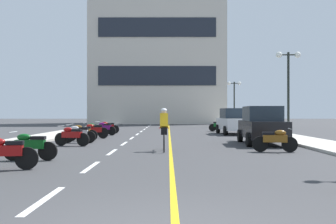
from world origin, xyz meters
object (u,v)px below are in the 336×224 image
motorcycle_5 (78,134)px  cyclist_rider (163,129)px  parked_car_near (261,125)px  motorcycle_1 (4,152)px  motorcycle_6 (81,132)px  motorcycle_4 (71,136)px  motorcycle_3 (275,140)px  motorcycle_11 (219,126)px  motorcycle_7 (93,131)px  motorcycle_10 (107,127)px  street_lamp_mid (288,74)px  motorcycle_2 (29,146)px  motorcycle_8 (94,130)px  parked_car_mid (233,121)px  motorcycle_9 (104,128)px  street_lamp_far (234,93)px

motorcycle_5 → cyclist_rider: cyclist_rider is taller
parked_car_near → motorcycle_1: (-8.82, -8.25, -0.44)m
motorcycle_6 → motorcycle_4: bearing=-85.2°
motorcycle_3 → motorcycle_11: same height
motorcycle_7 → motorcycle_10: (-0.07, 5.44, 0.00)m
street_lamp_mid → motorcycle_3: street_lamp_mid is taller
motorcycle_2 → cyclist_rider: bearing=35.8°
motorcycle_2 → motorcycle_8: bearing=91.0°
motorcycle_1 → motorcycle_10: (-0.09, 17.50, 0.00)m
parked_car_mid → motorcycle_11: bearing=96.2°
parked_car_mid → motorcycle_7: bearing=-152.6°
parked_car_mid → motorcycle_7: 10.08m
street_lamp_mid → cyclist_rider: (-7.27, -7.41, -2.90)m
parked_car_near → street_lamp_mid: bearing=58.3°
parked_car_mid → motorcycle_4: bearing=-133.6°
motorcycle_3 → motorcycle_8: 12.46m
motorcycle_7 → motorcycle_8: 1.48m
motorcycle_9 → motorcycle_10: 1.89m
motorcycle_1 → motorcycle_2: 2.01m
motorcycle_9 → motorcycle_11: (8.45, 5.12, 0.00)m
parked_car_near → motorcycle_3: parked_car_near is taller
street_lamp_mid → motorcycle_3: bearing=-110.9°
motorcycle_6 → motorcycle_7: bearing=79.8°
motorcycle_4 → cyclist_rider: 4.78m
street_lamp_far → motorcycle_8: (-11.51, -16.28, -3.10)m
parked_car_near → motorcycle_6: parked_car_near is taller
motorcycle_7 → motorcycle_9: same height
street_lamp_mid → motorcycle_4: size_ratio=2.98×
motorcycle_2 → cyclist_rider: (4.20, 3.04, 0.41)m
motorcycle_8 → motorcycle_9: (0.28, 2.09, 0.00)m
motorcycle_1 → cyclist_rider: cyclist_rider is taller
motorcycle_5 → motorcycle_9: 6.67m
parked_car_mid → motorcycle_6: 11.21m
motorcycle_4 → motorcycle_7: (0.04, 4.80, 0.00)m
motorcycle_2 → motorcycle_8: 11.51m
street_lamp_far → motorcycle_1: street_lamp_far is taller
motorcycle_3 → motorcycle_6: 10.49m
motorcycle_7 → motorcycle_6: bearing=-100.2°
parked_car_mid → cyclist_rider: (-4.77, -11.65, -0.03)m
street_lamp_far → parked_car_mid: 13.57m
parked_car_mid → motorcycle_1: bearing=-118.1°
street_lamp_mid → motorcycle_1: (-11.42, -12.45, -3.32)m
parked_car_mid → motorcycle_4: (-8.98, -9.43, -0.44)m
motorcycle_6 → motorcycle_3: bearing=-33.5°
motorcycle_3 → cyclist_rider: (-4.27, 0.46, 0.41)m
motorcycle_8 → motorcycle_10: bearing=87.6°
parked_car_mid → motorcycle_10: parked_car_mid is taller
motorcycle_5 → motorcycle_10: same height
parked_car_near → motorcycle_6: 9.41m
motorcycle_5 → motorcycle_6: same height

